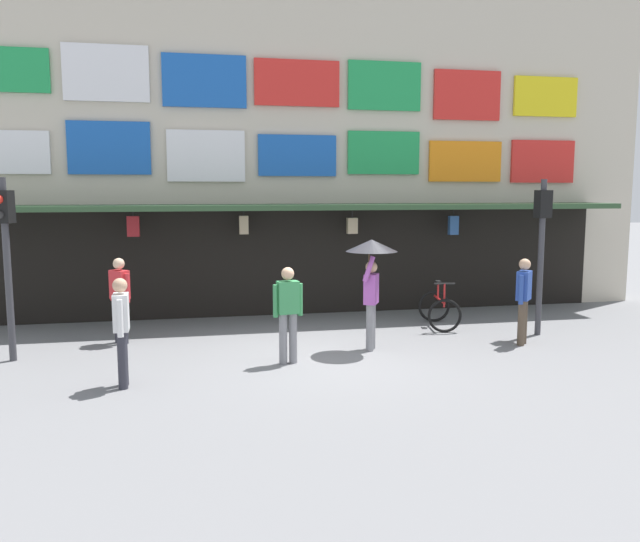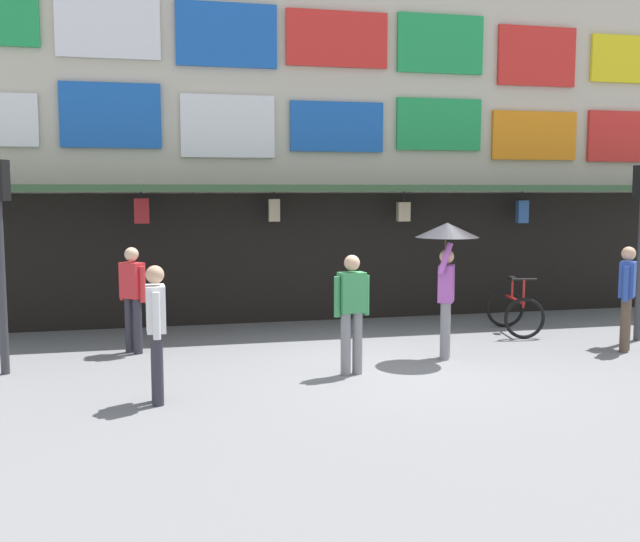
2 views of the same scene
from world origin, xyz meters
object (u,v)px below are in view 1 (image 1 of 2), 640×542
traffic_light_near (5,240)px  pedestrian_in_yellow (120,295)px  traffic_light_far (542,232)px  bicycle_parked (439,309)px  pedestrian_with_umbrella (371,263)px  pedestrian_in_purple (121,326)px  pedestrian_in_white (288,310)px  pedestrian_in_red (524,296)px

traffic_light_near → pedestrian_in_yellow: bearing=29.1°
traffic_light_far → pedestrian_in_yellow: size_ratio=1.90×
bicycle_parked → pedestrian_with_umbrella: pedestrian_with_umbrella is taller
bicycle_parked → pedestrian_in_purple: pedestrian_in_purple is taller
pedestrian_in_purple → pedestrian_in_yellow: bearing=96.3°
traffic_light_near → pedestrian_in_yellow: (1.74, 0.97, -1.19)m
bicycle_parked → pedestrian_in_purple: 7.06m
traffic_light_far → pedestrian_in_purple: size_ratio=1.90×
pedestrian_in_yellow → pedestrian_in_purple: (0.32, -2.92, 0.00)m
pedestrian_in_white → pedestrian_with_umbrella: bearing=20.5°
traffic_light_far → traffic_light_near: bearing=-179.9°
pedestrian_in_yellow → traffic_light_near: bearing=-150.9°
traffic_light_far → pedestrian_with_umbrella: bearing=-172.0°
bicycle_parked → pedestrian_in_yellow: bearing=-178.8°
traffic_light_near → pedestrian_in_purple: traffic_light_near is taller
traffic_light_near → pedestrian_with_umbrella: 6.43m
traffic_light_far → pedestrian_in_white: traffic_light_far is taller
traffic_light_far → pedestrian_in_white: bearing=-168.0°
pedestrian_in_purple → bicycle_parked: bearing=25.7°
traffic_light_near → pedestrian_with_umbrella: (6.39, -0.51, -0.50)m
traffic_light_near → pedestrian_in_purple: size_ratio=1.90×
pedestrian_in_red → pedestrian_in_white: same height
bicycle_parked → traffic_light_near: bearing=-172.5°
traffic_light_near → pedestrian_with_umbrella: bearing=-4.6°
pedestrian_in_yellow → pedestrian_in_white: same height
pedestrian_in_yellow → pedestrian_in_purple: same height
pedestrian_in_purple → pedestrian_in_white: bearing=17.1°
pedestrian_with_umbrella → pedestrian_in_red: 3.08m
pedestrian_in_yellow → pedestrian_with_umbrella: bearing=-17.7°
traffic_light_far → pedestrian_in_purple: traffic_light_far is taller
bicycle_parked → pedestrian_in_yellow: 6.69m
bicycle_parked → pedestrian_in_red: size_ratio=0.76×
pedestrian_in_yellow → pedestrian_with_umbrella: pedestrian_with_umbrella is taller
traffic_light_near → traffic_light_far: bearing=0.1°
traffic_light_near → pedestrian_in_white: (4.73, -1.13, -1.19)m
pedestrian_with_umbrella → pedestrian_in_white: 1.90m
traffic_light_near → pedestrian_in_white: traffic_light_near is taller
pedestrian_in_red → pedestrian_in_purple: bearing=-170.3°
bicycle_parked → traffic_light_far: bearing=-32.2°
pedestrian_in_red → traffic_light_far: bearing=43.7°
traffic_light_far → bicycle_parked: traffic_light_far is taller
pedestrian_in_yellow → pedestrian_with_umbrella: (4.64, -1.48, 0.69)m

